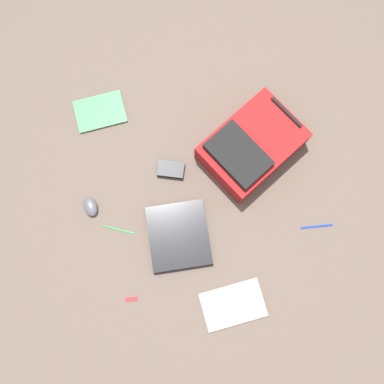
{
  "coord_description": "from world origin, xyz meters",
  "views": [
    {
      "loc": [
        0.42,
        -0.0,
        2.0
      ],
      "look_at": [
        0.02,
        -0.01,
        0.02
      ],
      "focal_mm": 40.47,
      "sensor_mm": 36.0,
      "label": 1
    }
  ],
  "objects_px": {
    "backpack": "(251,146)",
    "power_brick": "(171,170)",
    "laptop": "(179,236)",
    "book_manual": "(234,305)",
    "pen_blue": "(119,229)",
    "usb_stick": "(132,299)",
    "book_comic": "(101,112)",
    "computer_mouse": "(91,207)",
    "pen_black": "(317,226)"
  },
  "relations": [
    {
      "from": "power_brick",
      "to": "usb_stick",
      "type": "xyz_separation_m",
      "value": [
        0.6,
        -0.16,
        -0.01
      ]
    },
    {
      "from": "pen_black",
      "to": "book_manual",
      "type": "bearing_deg",
      "value": -47.16
    },
    {
      "from": "backpack",
      "to": "book_manual",
      "type": "bearing_deg",
      "value": -6.06
    },
    {
      "from": "backpack",
      "to": "book_manual",
      "type": "distance_m",
      "value": 0.73
    },
    {
      "from": "pen_blue",
      "to": "book_manual",
      "type": "bearing_deg",
      "value": 58.37
    },
    {
      "from": "usb_stick",
      "to": "pen_blue",
      "type": "bearing_deg",
      "value": -166.3
    },
    {
      "from": "pen_black",
      "to": "usb_stick",
      "type": "relative_size",
      "value": 2.75
    },
    {
      "from": "usb_stick",
      "to": "laptop",
      "type": "bearing_deg",
      "value": 144.52
    },
    {
      "from": "backpack",
      "to": "book_manual",
      "type": "height_order",
      "value": "backpack"
    },
    {
      "from": "laptop",
      "to": "power_brick",
      "type": "distance_m",
      "value": 0.32
    },
    {
      "from": "pen_black",
      "to": "laptop",
      "type": "bearing_deg",
      "value": -84.91
    },
    {
      "from": "pen_black",
      "to": "usb_stick",
      "type": "bearing_deg",
      "value": -67.81
    },
    {
      "from": "laptop",
      "to": "book_manual",
      "type": "bearing_deg",
      "value": 39.68
    },
    {
      "from": "laptop",
      "to": "book_manual",
      "type": "relative_size",
      "value": 1.12
    },
    {
      "from": "book_manual",
      "to": "pen_blue",
      "type": "relative_size",
      "value": 2.08
    },
    {
      "from": "backpack",
      "to": "book_manual",
      "type": "relative_size",
      "value": 1.73
    },
    {
      "from": "power_brick",
      "to": "pen_blue",
      "type": "relative_size",
      "value": 0.83
    },
    {
      "from": "pen_black",
      "to": "usb_stick",
      "type": "xyz_separation_m",
      "value": [
        0.35,
        -0.85,
        -0.0
      ]
    },
    {
      "from": "laptop",
      "to": "usb_stick",
      "type": "distance_m",
      "value": 0.35
    },
    {
      "from": "book_comic",
      "to": "computer_mouse",
      "type": "xyz_separation_m",
      "value": [
        0.47,
        -0.01,
        0.01
      ]
    },
    {
      "from": "book_comic",
      "to": "power_brick",
      "type": "relative_size",
      "value": 2.22
    },
    {
      "from": "usb_stick",
      "to": "book_comic",
      "type": "bearing_deg",
      "value": -167.58
    },
    {
      "from": "computer_mouse",
      "to": "power_brick",
      "type": "xyz_separation_m",
      "value": [
        -0.19,
        0.37,
        -0.0
      ]
    },
    {
      "from": "backpack",
      "to": "usb_stick",
      "type": "relative_size",
      "value": 9.97
    },
    {
      "from": "laptop",
      "to": "pen_blue",
      "type": "height_order",
      "value": "laptop"
    },
    {
      "from": "book_comic",
      "to": "pen_blue",
      "type": "xyz_separation_m",
      "value": [
        0.58,
        0.12,
        -0.0
      ]
    },
    {
      "from": "backpack",
      "to": "pen_black",
      "type": "height_order",
      "value": "backpack"
    },
    {
      "from": "laptop",
      "to": "pen_black",
      "type": "bearing_deg",
      "value": 95.09
    },
    {
      "from": "pen_blue",
      "to": "usb_stick",
      "type": "height_order",
      "value": "same"
    },
    {
      "from": "pen_black",
      "to": "pen_blue",
      "type": "relative_size",
      "value": 1.0
    },
    {
      "from": "power_brick",
      "to": "pen_blue",
      "type": "distance_m",
      "value": 0.37
    },
    {
      "from": "computer_mouse",
      "to": "power_brick",
      "type": "bearing_deg",
      "value": 5.31
    },
    {
      "from": "book_comic",
      "to": "pen_black",
      "type": "bearing_deg",
      "value": 62.41
    },
    {
      "from": "book_comic",
      "to": "book_manual",
      "type": "bearing_deg",
      "value": 35.81
    },
    {
      "from": "backpack",
      "to": "power_brick",
      "type": "height_order",
      "value": "backpack"
    },
    {
      "from": "power_brick",
      "to": "usb_stick",
      "type": "height_order",
      "value": "power_brick"
    },
    {
      "from": "book_manual",
      "to": "pen_blue",
      "type": "height_order",
      "value": "book_manual"
    },
    {
      "from": "backpack",
      "to": "pen_blue",
      "type": "xyz_separation_m",
      "value": [
        0.39,
        -0.61,
        -0.07
      ]
    },
    {
      "from": "laptop",
      "to": "pen_blue",
      "type": "bearing_deg",
      "value": -95.09
    },
    {
      "from": "computer_mouse",
      "to": "power_brick",
      "type": "distance_m",
      "value": 0.41
    },
    {
      "from": "laptop",
      "to": "book_manual",
      "type": "height_order",
      "value": "laptop"
    },
    {
      "from": "backpack",
      "to": "pen_blue",
      "type": "distance_m",
      "value": 0.73
    },
    {
      "from": "backpack",
      "to": "computer_mouse",
      "type": "distance_m",
      "value": 0.8
    },
    {
      "from": "book_comic",
      "to": "power_brick",
      "type": "xyz_separation_m",
      "value": [
        0.29,
        0.36,
        0.01
      ]
    },
    {
      "from": "book_manual",
      "to": "computer_mouse",
      "type": "relative_size",
      "value": 3.3
    },
    {
      "from": "laptop",
      "to": "book_comic",
      "type": "relative_size",
      "value": 1.27
    },
    {
      "from": "book_comic",
      "to": "computer_mouse",
      "type": "distance_m",
      "value": 0.47
    },
    {
      "from": "power_brick",
      "to": "computer_mouse",
      "type": "bearing_deg",
      "value": -63.17
    },
    {
      "from": "laptop",
      "to": "pen_blue",
      "type": "relative_size",
      "value": 2.34
    },
    {
      "from": "pen_black",
      "to": "usb_stick",
      "type": "distance_m",
      "value": 0.91
    }
  ]
}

